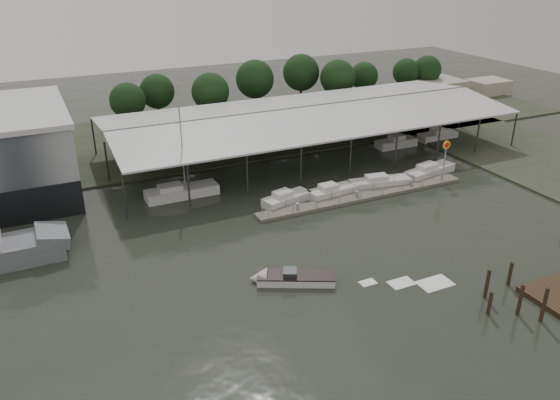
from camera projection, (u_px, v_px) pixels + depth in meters
name	position (u px, v px, depth m)	size (l,w,h in m)	color
ground	(289.00, 264.00, 51.89)	(200.00, 200.00, 0.00)	#262B23
land_strip_far	(172.00, 139.00, 86.43)	(140.00, 30.00, 0.30)	#3C4332
land_strip_east	(541.00, 160.00, 77.61)	(20.00, 60.00, 0.30)	#3C4332
covered_boat_shed	(309.00, 111.00, 79.04)	(58.24, 24.00, 6.96)	#B8BABD
floating_dock	(364.00, 196.00, 65.88)	(28.00, 2.00, 1.40)	#625C56
shell_fuel_sign	(446.00, 153.00, 69.02)	(1.10, 0.18, 5.55)	gray
distant_commercial_buildings	(452.00, 89.00, 110.92)	(22.00, 8.00, 4.00)	#9E988B
white_sailboat	(181.00, 192.00, 65.99)	(8.78, 2.64, 13.83)	silver
speedboat_underway	(289.00, 278.00, 48.92)	(17.33, 9.55, 2.00)	silver
moored_cruiser_0	(286.00, 199.00, 64.26)	(6.43, 3.63, 1.70)	silver
moored_cruiser_1	(331.00, 192.00, 66.17)	(6.19, 2.75, 1.70)	silver
moored_cruiser_2	(379.00, 182.00, 68.83)	(8.06, 3.45, 1.70)	silver
moored_cruiser_3	(429.00, 171.00, 72.51)	(8.28, 3.81, 1.70)	silver
mooring_pilings	(521.00, 302.00, 44.55)	(5.14, 8.71, 3.75)	#34261A
horizon_tree_line	(288.00, 80.00, 98.13)	(65.13, 12.05, 10.17)	black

